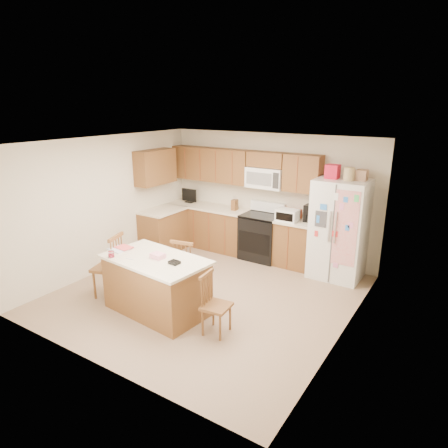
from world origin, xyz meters
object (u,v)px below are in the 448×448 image
Objects in this scene: windsor_chair_left at (110,267)px; windsor_chair_right at (215,305)px; refrigerator at (339,228)px; stove at (262,236)px; windsor_chair_back at (187,268)px; island at (157,284)px.

windsor_chair_left is 1.21× the size of windsor_chair_right.
refrigerator is at bearing 73.45° from windsor_chair_right.
windsor_chair_back is at bearing -97.66° from stove.
windsor_chair_left is at bearing -179.09° from island.
windsor_chair_back reaches higher than windsor_chair_right.
windsor_chair_back is at bearing -132.17° from refrigerator.
windsor_chair_back is (-1.85, -2.05, -0.46)m from refrigerator.
island is 1.08m from windsor_chair_right.
refrigerator is 4.01m from windsor_chair_left.
windsor_chair_left is at bearing 179.80° from windsor_chair_right.
windsor_chair_left reaches higher than island.
island reaches higher than windsor_chair_right.
windsor_chair_left is (-2.89, -2.75, -0.42)m from refrigerator.
windsor_chair_back is at bearing 86.71° from island.
stove is 2.92m from windsor_chair_right.
refrigerator reaches higher than windsor_chair_left.
stove is 2.81m from island.
refrigerator reaches higher than stove.
refrigerator reaches higher than island.
stove is 1.16× the size of windsor_chair_back.
refrigerator is at bearing 55.26° from island.
island is at bearing 0.91° from windsor_chair_left.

